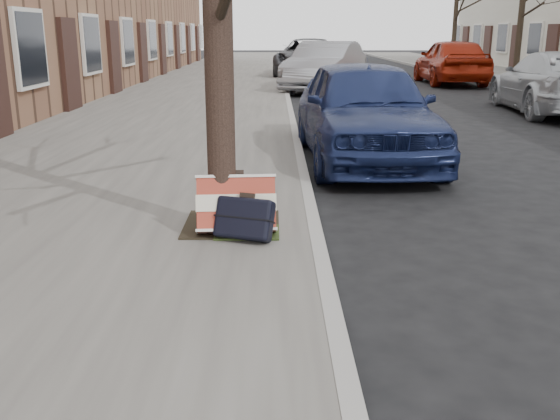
{
  "coord_description": "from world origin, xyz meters",
  "views": [
    {
      "loc": [
        -1.61,
        -4.2,
        1.81
      ],
      "look_at": [
        -1.57,
        0.8,
        0.37
      ],
      "focal_mm": 40.0,
      "sensor_mm": 36.0,
      "label": 1
    }
  ],
  "objects_px": {
    "suitcase_red": "(236,205)",
    "car_near_mid": "(325,66)",
    "suitcase_navy": "(244,218)",
    "car_near_front": "(365,110)"
  },
  "relations": [
    {
      "from": "suitcase_red",
      "to": "car_near_mid",
      "type": "distance_m",
      "value": 14.81
    },
    {
      "from": "suitcase_red",
      "to": "car_near_mid",
      "type": "bearing_deg",
      "value": 78.95
    },
    {
      "from": "suitcase_red",
      "to": "car_near_front",
      "type": "bearing_deg",
      "value": 63.04
    },
    {
      "from": "car_near_mid",
      "to": "suitcase_red",
      "type": "bearing_deg",
      "value": -77.77
    },
    {
      "from": "suitcase_navy",
      "to": "car_near_front",
      "type": "height_order",
      "value": "car_near_front"
    },
    {
      "from": "car_near_front",
      "to": "car_near_mid",
      "type": "distance_m",
      "value": 10.95
    },
    {
      "from": "suitcase_navy",
      "to": "car_near_front",
      "type": "distance_m",
      "value": 4.22
    },
    {
      "from": "suitcase_red",
      "to": "suitcase_navy",
      "type": "distance_m",
      "value": 0.2
    },
    {
      "from": "suitcase_red",
      "to": "car_near_front",
      "type": "height_order",
      "value": "car_near_front"
    },
    {
      "from": "suitcase_red",
      "to": "suitcase_navy",
      "type": "xyz_separation_m",
      "value": [
        0.08,
        -0.17,
        -0.07
      ]
    }
  ]
}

